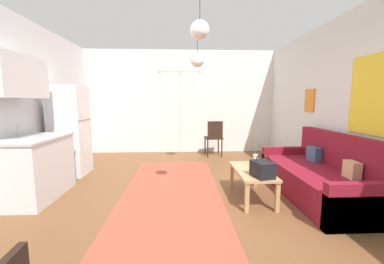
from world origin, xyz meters
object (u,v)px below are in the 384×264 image
Objects in this scene: pendant_lamp_near at (200,30)px; couch at (321,177)px; refrigerator at (70,131)px; accent_chair at (214,136)px; bamboo_vase at (255,160)px; pendant_lamp_far at (197,60)px; coffee_table at (252,174)px; handbag at (263,169)px.

couch is at bearing 10.08° from pendant_lamp_near.
refrigerator is 1.87× the size of accent_chair.
couch is 2.27× the size of accent_chair.
bamboo_vase is 0.59× the size of pendant_lamp_far.
bamboo_vase is 2.48m from accent_chair.
coffee_table is 0.36m from handbag.
refrigerator is at bearing 145.91° from pendant_lamp_near.
coffee_table is at bearing -177.45° from couch.
pendant_lamp_near reaches higher than coffee_table.
coffee_table is at bearing 88.32° from accent_chair.
pendant_lamp_near is at bearing -152.51° from bamboo_vase.
couch is 2.93m from pendant_lamp_far.
couch is 1.21× the size of refrigerator.
accent_chair reaches higher than coffee_table.
accent_chair is (-1.23, 2.59, 0.23)m from couch.
accent_chair is (2.91, 1.35, -0.33)m from refrigerator.
refrigerator reaches higher than coffee_table.
couch is 2.11× the size of coffee_table.
pendant_lamp_near is 1.74m from pendant_lamp_far.
couch is at bearing -7.83° from bamboo_vase.
handbag is 2.52m from pendant_lamp_far.
bamboo_vase is (0.10, 0.18, 0.15)m from coffee_table.
pendant_lamp_near and pendant_lamp_far have the same top height.
couch is 2.98× the size of pendant_lamp_far.
pendant_lamp_far is at bearing 115.27° from coffee_table.
pendant_lamp_far reaches higher than bamboo_vase.
couch is at bearing -16.70° from refrigerator.
bamboo_vase is at bearing 90.82° from accent_chair.
accent_chair is at bearing 94.08° from handbag.
refrigerator reaches higher than handbag.
pendant_lamp_near is at bearing -34.09° from refrigerator.
handbag is 0.37× the size of accent_chair.
coffee_table is at bearing 95.71° from handbag.
handbag is at bearing -27.25° from refrigerator.
bamboo_vase is at bearing 172.17° from couch.
refrigerator is at bearing 157.38° from coffee_table.
coffee_table is at bearing -22.62° from refrigerator.
bamboo_vase is 1.98m from pendant_lamp_near.
accent_chair is (-0.28, 2.46, -0.01)m from bamboo_vase.
pendant_lamp_near reaches higher than bamboo_vase.
handbag is 3.53m from refrigerator.
couch reaches higher than accent_chair.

